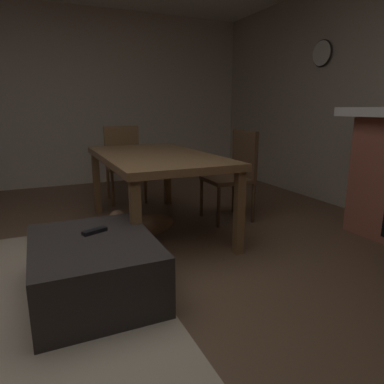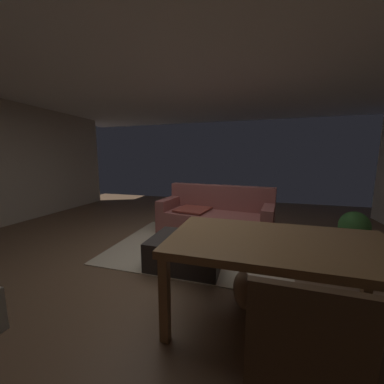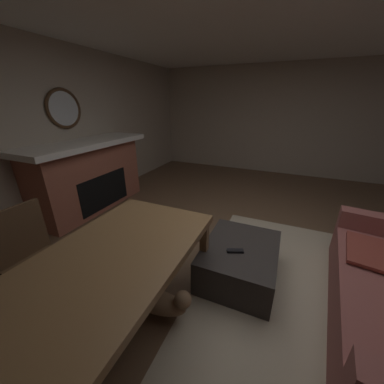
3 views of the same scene
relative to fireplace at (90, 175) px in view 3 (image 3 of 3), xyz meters
name	(u,v)px [view 3 (image 3 of 3)]	position (x,y,z in m)	size (l,w,h in m)	color
floor	(249,259)	(0.34, 2.76, -0.59)	(9.25, 9.25, 0.00)	brown
wall_back_fireplace_side	(45,134)	(0.34, -0.38, 0.70)	(8.11, 0.12, 2.57)	#B7A893
wall_left	(282,121)	(-3.51, 2.76, 0.70)	(0.12, 6.67, 2.57)	#B7A893
area_rug	(302,293)	(0.64, 3.32, -0.58)	(2.60, 2.00, 0.01)	tan
fireplace	(90,175)	(0.00, 0.00, 0.00)	(2.08, 0.76, 1.16)	#9E5642
round_wall_mirror	(64,109)	(0.00, -0.29, 1.05)	(0.60, 0.05, 0.60)	#4C331E
ottoman_coffee_table	(240,261)	(0.64, 2.70, -0.40)	(0.91, 0.72, 0.37)	#2D2826
tv_remote	(235,251)	(0.76, 2.66, -0.20)	(0.05, 0.16, 0.02)	black
dining_table	(107,267)	(1.67, 1.95, 0.08)	(1.76, 0.96, 0.74)	brown
dining_chair_south	(31,252)	(1.67, 1.08, -0.06)	(0.45, 0.45, 0.93)	#513823
small_dog	(159,301)	(1.40, 2.17, -0.43)	(0.24, 0.60, 0.27)	#8C6B4C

